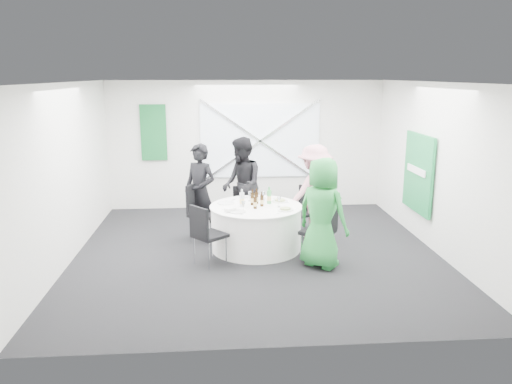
{
  "coord_description": "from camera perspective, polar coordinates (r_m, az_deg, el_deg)",
  "views": [
    {
      "loc": [
        -0.62,
        -7.9,
        2.92
      ],
      "look_at": [
        0.0,
        0.2,
        1.0
      ],
      "focal_mm": 35.0,
      "sensor_mm": 36.0,
      "label": 1
    }
  ],
  "objects": [
    {
      "name": "clear_water_bottle",
      "position": [
        8.33,
        -1.62,
        -0.89
      ],
      "size": [
        0.08,
        0.08,
        0.3
      ],
      "color": "silver",
      "rests_on": "banquet_table"
    },
    {
      "name": "wine_glass_c",
      "position": [
        8.7,
        1.63,
        -0.23
      ],
      "size": [
        0.07,
        0.07,
        0.17
      ],
      "color": "white",
      "rests_on": "banquet_table"
    },
    {
      "name": "beer_bottle_d",
      "position": [
        8.21,
        -0.1,
        -1.27
      ],
      "size": [
        0.06,
        0.06,
        0.25
      ],
      "color": "#331E09",
      "rests_on": "banquet_table"
    },
    {
      "name": "chair_front_left",
      "position": [
        7.75,
        -5.82,
        -4.41
      ],
      "size": [
        0.62,
        0.62,
        0.97
      ],
      "rotation": [
        0.0,
        0.0,
        2.28
      ],
      "color": "black",
      "rests_on": "floor"
    },
    {
      "name": "chair_back",
      "position": [
        9.5,
        -1.42,
        -1.49
      ],
      "size": [
        0.44,
        0.44,
        0.85
      ],
      "rotation": [
        0.0,
        0.0,
        0.14
      ],
      "color": "black",
      "rests_on": "floor"
    },
    {
      "name": "wall_left",
      "position": [
        8.39,
        -20.8,
        1.99
      ],
      "size": [
        0.0,
        6.0,
        6.0
      ],
      "primitive_type": "plane",
      "rotation": [
        1.57,
        0.0,
        1.57
      ],
      "color": "silver",
      "rests_on": "floor"
    },
    {
      "name": "chair_front_right",
      "position": [
        7.89,
        7.71,
        -3.88
      ],
      "size": [
        0.65,
        0.65,
        1.03
      ],
      "rotation": [
        0.0,
        0.0,
        4.08
      ],
      "color": "black",
      "rests_on": "floor"
    },
    {
      "name": "knife_b",
      "position": [
        8.92,
        -1.34,
        -0.69
      ],
      "size": [
        0.15,
        0.02,
        0.01
      ],
      "primitive_type": "cube",
      "rotation": [
        0.0,
        0.0,
        1.57
      ],
      "color": "silver",
      "rests_on": "banquet_table"
    },
    {
      "name": "knife_d",
      "position": [
        8.5,
        -3.85,
        -1.43
      ],
      "size": [
        0.09,
        0.14,
        0.01
      ],
      "primitive_type": "cube",
      "rotation": [
        0.0,
        0.0,
        2.63
      ],
      "color": "silver",
      "rests_on": "banquet_table"
    },
    {
      "name": "plate_back",
      "position": [
        8.88,
        0.2,
        -0.72
      ],
      "size": [
        0.29,
        0.29,
        0.01
      ],
      "color": "white",
      "rests_on": "banquet_table"
    },
    {
      "name": "person_woman_green",
      "position": [
        7.68,
        7.56,
        -2.4
      ],
      "size": [
        0.99,
        0.97,
        1.71
      ],
      "primitive_type": "imported",
      "rotation": [
        0.0,
        0.0,
        2.4
      ],
      "color": "#268D3B",
      "rests_on": "floor"
    },
    {
      "name": "green_sign",
      "position": [
        9.37,
        18.05,
        2.07
      ],
      "size": [
        0.05,
        1.2,
        1.4
      ],
      "primitive_type": "cube",
      "color": "#177F3E",
      "rests_on": "wall_right"
    },
    {
      "name": "person_man_back_left",
      "position": [
        8.99,
        -6.42,
        0.02
      ],
      "size": [
        0.76,
        0.7,
        1.73
      ],
      "primitive_type": "imported",
      "rotation": [
        0.0,
        0.0,
        -0.6
      ],
      "color": "black",
      "rests_on": "floor"
    },
    {
      "name": "person_man_back",
      "position": [
        9.35,
        -1.65,
        0.82
      ],
      "size": [
        0.63,
        0.95,
        1.8
      ],
      "primitive_type": "imported",
      "rotation": [
        0.0,
        0.0,
        -1.39
      ],
      "color": "black",
      "rests_on": "floor"
    },
    {
      "name": "plate_back_left",
      "position": [
        8.58,
        -3.47,
        -1.25
      ],
      "size": [
        0.29,
        0.29,
        0.01
      ],
      "color": "white",
      "rests_on": "banquet_table"
    },
    {
      "name": "window_brace_b",
      "position": [
        10.95,
        0.49,
        5.85
      ],
      "size": [
        2.63,
        0.05,
        1.84
      ],
      "primitive_type": "cube",
      "rotation": [
        0.0,
        -0.97,
        0.0
      ],
      "color": "silver",
      "rests_on": "window_panel"
    },
    {
      "name": "green_banner",
      "position": [
        11.0,
        -11.63,
        6.67
      ],
      "size": [
        0.55,
        0.04,
        1.2
      ],
      "primitive_type": "cube",
      "color": "#125C2C",
      "rests_on": "wall_back"
    },
    {
      "name": "plate_front_right",
      "position": [
        8.15,
        3.38,
        -1.98
      ],
      "size": [
        0.27,
        0.27,
        0.04
      ],
      "color": "white",
      "rests_on": "banquet_table"
    },
    {
      "name": "green_water_bottle",
      "position": [
        8.53,
        1.51,
        -0.58
      ],
      "size": [
        0.08,
        0.08,
        0.29
      ],
      "color": "green",
      "rests_on": "banquet_table"
    },
    {
      "name": "plate_front_left",
      "position": [
        8.03,
        -2.13,
        -2.26
      ],
      "size": [
        0.27,
        0.27,
        0.01
      ],
      "color": "white",
      "rests_on": "banquet_table"
    },
    {
      "name": "ceiling",
      "position": [
        7.92,
        0.11,
        12.43
      ],
      "size": [
        6.0,
        6.0,
        0.0
      ],
      "primitive_type": "plane",
      "rotation": [
        3.14,
        0.0,
        0.0
      ],
      "color": "white",
      "rests_on": "wall_back"
    },
    {
      "name": "fork_d",
      "position": [
        8.82,
        -2.53,
        -0.86
      ],
      "size": [
        0.1,
        0.13,
        0.01
      ],
      "primitive_type": "cube",
      "rotation": [
        0.0,
        0.0,
        2.54
      ],
      "color": "silver",
      "rests_on": "banquet_table"
    },
    {
      "name": "wall_back",
      "position": [
        11.02,
        -1.11,
        5.37
      ],
      "size": [
        6.0,
        0.0,
        6.0
      ],
      "primitive_type": "plane",
      "rotation": [
        1.57,
        0.0,
        0.0
      ],
      "color": "silver",
      "rests_on": "floor"
    },
    {
      "name": "wall_right",
      "position": [
        8.82,
        19.96,
        2.57
      ],
      "size": [
        0.0,
        6.0,
        6.0
      ],
      "primitive_type": "plane",
      "rotation": [
        1.57,
        0.0,
        -1.57
      ],
      "color": "silver",
      "rests_on": "floor"
    },
    {
      "name": "wine_glass_e",
      "position": [
        8.32,
        2.65,
        -0.87
      ],
      "size": [
        0.07,
        0.07,
        0.17
      ],
      "color": "white",
      "rests_on": "banquet_table"
    },
    {
      "name": "banquet_table",
      "position": [
        8.51,
        0.0,
        -4.06
      ],
      "size": [
        1.56,
        1.56,
        0.76
      ],
      "color": "white",
      "rests_on": "floor"
    },
    {
      "name": "fork_c",
      "position": [
        7.98,
        2.62,
        -2.39
      ],
      "size": [
        0.1,
        0.13,
        0.01
      ],
      "primitive_type": "cube",
      "rotation": [
        0.0,
        0.0,
        -0.66
      ],
      "color": "silver",
      "rests_on": "banquet_table"
    },
    {
      "name": "wine_glass_b",
      "position": [
        8.03,
        -1.45,
        -1.38
      ],
      "size": [
        0.07,
        0.07,
        0.17
      ],
      "color": "white",
      "rests_on": "banquet_table"
    },
    {
      "name": "window_brace_a",
      "position": [
        10.95,
        0.49,
        5.85
      ],
      "size": [
        2.63,
        0.05,
        1.84
      ],
      "primitive_type": "cube",
      "rotation": [
        0.0,
        0.97,
        0.0
      ],
      "color": "silver",
      "rests_on": "window_panel"
    },
    {
      "name": "fork_a",
      "position": [
        8.64,
        3.52,
        -1.19
      ],
      "size": [
        0.1,
        0.13,
        0.01
      ],
      "primitive_type": "cube",
      "rotation": [
        0.0,
        0.0,
        0.63
      ],
      "color": "silver",
      "rests_on": "banquet_table"
    },
    {
      "name": "wall_front",
      "position": [
        5.16,
        2.7,
        -3.84
      ],
      "size": [
        6.0,
        0.0,
        6.0
      ],
      "primitive_type": "plane",
      "rotation": [
        -1.57,
        0.0,
        0.0
      ],
      "color": "silver",
      "rests_on": "floor"
    },
    {
      "name": "window_panel",
      "position": [
        10.99,
        0.47,
        5.88
      ],
      "size": [
        2.6,
        0.03,
        1.6
      ],
      "primitive_type": "cube",
      "color": "silver",
      "rests_on": "wall_back"
    },
    {
      "name": "beer_bottle_c",
      "position": [
        8.36,
        0.67,
        -0.99
      ],
      "size": [
        0.06,
        0.06,
        0.25
      ],
      "color": "#331E09",
      "rests_on": "banquet_table"
    },
    {
      "name": "floor",
      "position": [
        8.44,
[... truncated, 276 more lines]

